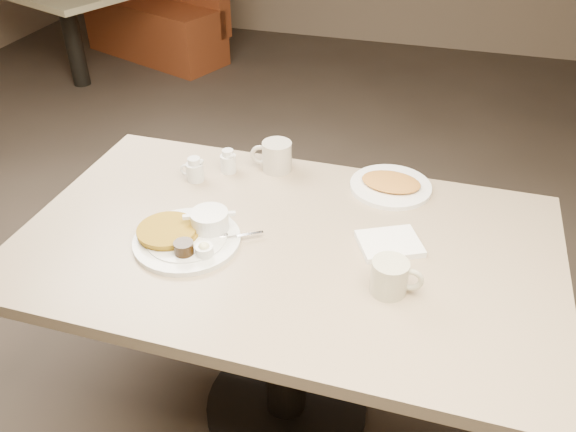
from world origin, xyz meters
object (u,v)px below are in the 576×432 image
(booth_back_left, at_px, (149,8))
(creamer_right, at_px, (228,162))
(coffee_mug_near, at_px, (391,277))
(hash_plate, at_px, (391,185))
(coffee_mug_far, at_px, (276,156))
(creamer_left, at_px, (195,170))
(diner_table, at_px, (286,286))
(main_plate, at_px, (189,234))

(booth_back_left, bearing_deg, creamer_right, -57.05)
(coffee_mug_near, xyz_separation_m, booth_back_left, (-2.39, 3.20, -0.39))
(creamer_right, bearing_deg, hash_plate, 5.03)
(creamer_right, distance_m, hash_plate, 0.53)
(coffee_mug_far, bearing_deg, coffee_mug_near, -47.19)
(creamer_left, distance_m, creamer_right, 0.12)
(coffee_mug_far, xyz_separation_m, creamer_left, (-0.23, -0.14, -0.01))
(creamer_left, height_order, booth_back_left, booth_back_left)
(coffee_mug_far, height_order, creamer_right, coffee_mug_far)
(creamer_right, bearing_deg, coffee_mug_near, -35.75)
(booth_back_left, bearing_deg, coffee_mug_near, -53.20)
(coffee_mug_far, relative_size, booth_back_left, 0.08)
(booth_back_left, bearing_deg, diner_table, -55.86)
(coffee_mug_near, relative_size, coffee_mug_far, 0.93)
(diner_table, bearing_deg, creamer_right, 133.50)
(main_plate, xyz_separation_m, hash_plate, (0.50, 0.43, -0.01))
(coffee_mug_near, height_order, coffee_mug_far, coffee_mug_far)
(coffee_mug_far, xyz_separation_m, booth_back_left, (-1.94, 2.71, -0.39))
(creamer_left, relative_size, creamer_right, 1.05)
(coffee_mug_far, height_order, hash_plate, coffee_mug_far)
(coffee_mug_far, distance_m, booth_back_left, 3.35)
(creamer_left, bearing_deg, coffee_mug_near, -27.12)
(diner_table, relative_size, main_plate, 3.80)
(creamer_left, bearing_deg, booth_back_left, 120.97)
(coffee_mug_near, bearing_deg, hash_plate, 97.96)
(coffee_mug_near, relative_size, hash_plate, 0.49)
(coffee_mug_near, relative_size, booth_back_left, 0.07)
(hash_plate, xyz_separation_m, booth_back_left, (-2.32, 2.72, -0.35))
(main_plate, xyz_separation_m, coffee_mug_far, (0.11, 0.44, 0.03))
(diner_table, relative_size, coffee_mug_far, 10.34)
(coffee_mug_near, height_order, creamer_right, coffee_mug_near)
(creamer_left, distance_m, booth_back_left, 3.34)
(main_plate, height_order, creamer_right, creamer_right)
(diner_table, height_order, hash_plate, hash_plate)
(main_plate, xyz_separation_m, coffee_mug_near, (0.57, -0.05, 0.02))
(main_plate, height_order, hash_plate, main_plate)
(coffee_mug_near, bearing_deg, diner_table, 158.05)
(creamer_right, relative_size, hash_plate, 0.29)
(coffee_mug_far, bearing_deg, diner_table, -68.33)
(creamer_left, bearing_deg, coffee_mug_far, 30.99)
(diner_table, xyz_separation_m, main_plate, (-0.26, -0.08, 0.19))
(coffee_mug_far, distance_m, hash_plate, 0.39)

